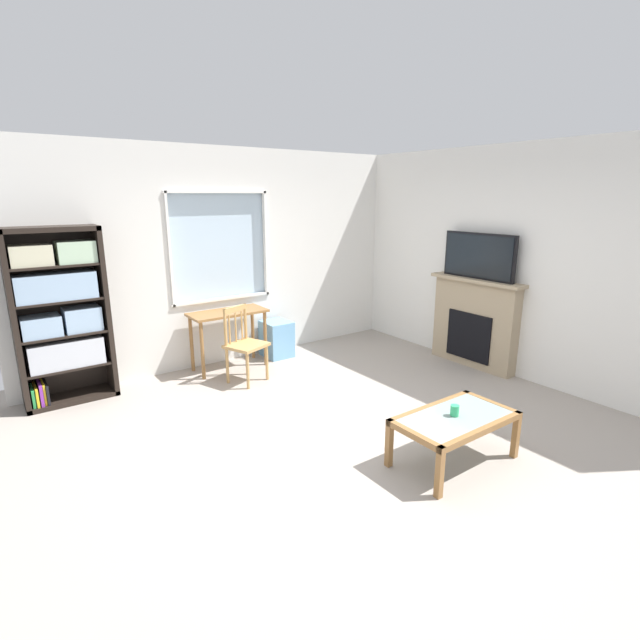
# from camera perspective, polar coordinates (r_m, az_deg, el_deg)

# --- Properties ---
(ground) EXTENTS (6.13, 6.03, 0.02)m
(ground) POSITION_cam_1_polar(r_m,az_deg,el_deg) (4.70, 2.79, -12.92)
(ground) COLOR #9E9389
(wall_back_with_window) EXTENTS (5.13, 0.15, 2.75)m
(wall_back_with_window) POSITION_cam_1_polar(r_m,az_deg,el_deg) (6.37, -11.37, 7.13)
(wall_back_with_window) COLOR silver
(wall_back_with_window) RESTS_ON ground
(wall_right) EXTENTS (0.12, 5.23, 2.75)m
(wall_right) POSITION_cam_1_polar(r_m,az_deg,el_deg) (6.21, 22.36, 6.29)
(wall_right) COLOR silver
(wall_right) RESTS_ON ground
(bookshelf) EXTENTS (0.90, 0.38, 1.86)m
(bookshelf) POSITION_cam_1_polar(r_m,az_deg,el_deg) (5.67, -28.56, 0.77)
(bookshelf) COLOR black
(bookshelf) RESTS_ON ground
(desk_under_window) EXTENTS (0.96, 0.44, 0.75)m
(desk_under_window) POSITION_cam_1_polar(r_m,az_deg,el_deg) (6.14, -10.89, -0.15)
(desk_under_window) COLOR olive
(desk_under_window) RESTS_ON ground
(wooden_chair) EXTENTS (0.53, 0.52, 0.90)m
(wooden_chair) POSITION_cam_1_polar(r_m,az_deg,el_deg) (5.71, -9.02, -2.80)
(wooden_chair) COLOR tan
(wooden_chair) RESTS_ON ground
(plastic_drawer_unit) EXTENTS (0.35, 0.40, 0.49)m
(plastic_drawer_unit) POSITION_cam_1_polar(r_m,az_deg,el_deg) (6.61, -5.19, -2.23)
(plastic_drawer_unit) COLOR #72ADDB
(plastic_drawer_unit) RESTS_ON ground
(fireplace) EXTENTS (0.26, 1.27, 1.15)m
(fireplace) POSITION_cam_1_polar(r_m,az_deg,el_deg) (6.46, 17.88, -0.26)
(fireplace) COLOR tan
(fireplace) RESTS_ON ground
(tv) EXTENTS (0.06, 1.01, 0.57)m
(tv) POSITION_cam_1_polar(r_m,az_deg,el_deg) (6.29, 18.39, 7.25)
(tv) COLOR black
(tv) RESTS_ON fireplace
(coffee_table) EXTENTS (1.01, 0.58, 0.42)m
(coffee_table) POSITION_cam_1_polar(r_m,az_deg,el_deg) (4.16, 15.77, -11.67)
(coffee_table) COLOR #8C9E99
(coffee_table) RESTS_ON ground
(sippy_cup) EXTENTS (0.07, 0.07, 0.09)m
(sippy_cup) POSITION_cam_1_polar(r_m,az_deg,el_deg) (4.12, 15.74, -10.33)
(sippy_cup) COLOR #33B770
(sippy_cup) RESTS_ON coffee_table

